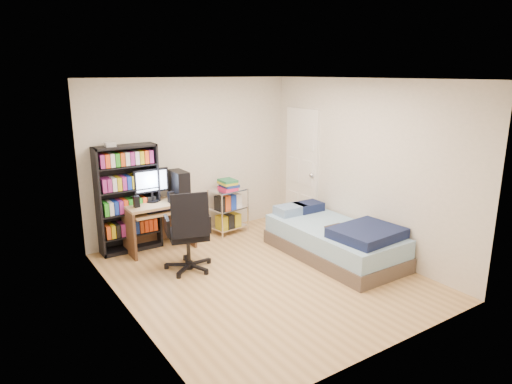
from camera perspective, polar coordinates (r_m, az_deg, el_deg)
room at (r=5.64m, az=0.87°, el=1.15°), size 3.58×4.08×2.58m
media_shelf at (r=6.89m, az=-15.70°, el=-0.68°), size 0.88×0.29×1.64m
computer_desk at (r=6.93m, az=-11.52°, el=-1.64°), size 0.96×0.56×1.21m
office_chair at (r=6.15m, az=-8.38°, el=-6.61°), size 0.81×0.81×1.11m
wire_cart at (r=7.44m, az=-3.52°, el=-0.75°), size 0.61×0.47×0.90m
bed at (r=6.64m, az=9.86°, el=-5.92°), size 1.03×2.05×0.58m
door at (r=7.76m, az=5.75°, el=2.97°), size 0.12×0.80×2.00m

